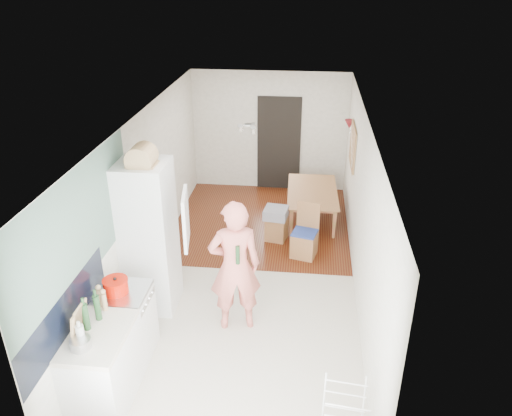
% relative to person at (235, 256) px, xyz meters
% --- Properties ---
extents(room_shell, '(3.20, 7.00, 2.50)m').
position_rel_person_xyz_m(room_shell, '(0.05, 1.13, 0.16)').
color(room_shell, white).
rests_on(room_shell, ground).
extents(floor, '(3.20, 7.00, 0.01)m').
position_rel_person_xyz_m(floor, '(0.05, 1.13, -1.09)').
color(floor, '#BBB6A2').
rests_on(floor, ground).
extents(wood_floor_overlay, '(3.20, 3.30, 0.01)m').
position_rel_person_xyz_m(wood_floor_overlay, '(0.05, 2.98, -1.08)').
color(wood_floor_overlay, '#562E13').
rests_on(wood_floor_overlay, room_shell).
extents(sage_wall_panel, '(0.02, 3.00, 1.30)m').
position_rel_person_xyz_m(sage_wall_panel, '(-1.54, -0.87, 0.76)').
color(sage_wall_panel, slate).
rests_on(sage_wall_panel, room_shell).
extents(tile_splashback, '(0.02, 1.90, 0.50)m').
position_rel_person_xyz_m(tile_splashback, '(-1.54, -1.42, 0.06)').
color(tile_splashback, black).
rests_on(tile_splashback, room_shell).
extents(doorway_recess, '(0.90, 0.04, 2.00)m').
position_rel_person_xyz_m(doorway_recess, '(0.25, 4.61, -0.09)').
color(doorway_recess, black).
rests_on(doorway_recess, room_shell).
extents(base_cabinet, '(0.60, 0.90, 0.86)m').
position_rel_person_xyz_m(base_cabinet, '(-1.25, -1.42, -0.66)').
color(base_cabinet, silver).
rests_on(base_cabinet, room_shell).
extents(worktop, '(0.62, 0.92, 0.06)m').
position_rel_person_xyz_m(worktop, '(-1.25, -1.42, -0.20)').
color(worktop, beige).
rests_on(worktop, room_shell).
extents(range_cooker, '(0.60, 0.60, 0.88)m').
position_rel_person_xyz_m(range_cooker, '(-1.25, -0.67, -0.65)').
color(range_cooker, silver).
rests_on(range_cooker, room_shell).
extents(cooker_top, '(0.60, 0.60, 0.04)m').
position_rel_person_xyz_m(cooker_top, '(-1.25, -0.67, -0.19)').
color(cooker_top, silver).
rests_on(cooker_top, room_shell).
extents(fridge_housing, '(0.66, 0.66, 2.15)m').
position_rel_person_xyz_m(fridge_housing, '(-1.22, 0.35, -0.01)').
color(fridge_housing, silver).
rests_on(fridge_housing, room_shell).
extents(fridge_door, '(0.14, 0.56, 0.70)m').
position_rel_person_xyz_m(fridge_door, '(-0.61, 0.05, 0.46)').
color(fridge_door, silver).
rests_on(fridge_door, room_shell).
extents(fridge_interior, '(0.02, 0.52, 0.66)m').
position_rel_person_xyz_m(fridge_interior, '(-0.91, 0.35, 0.46)').
color(fridge_interior, white).
rests_on(fridge_interior, room_shell).
extents(pinboard, '(0.03, 0.90, 0.70)m').
position_rel_person_xyz_m(pinboard, '(1.63, 3.03, 0.46)').
color(pinboard, tan).
rests_on(pinboard, room_shell).
extents(pinboard_frame, '(0.00, 0.94, 0.74)m').
position_rel_person_xyz_m(pinboard_frame, '(1.61, 3.03, 0.46)').
color(pinboard_frame, '#9E5C3A').
rests_on(pinboard_frame, room_shell).
extents(wall_sconce, '(0.18, 0.18, 0.16)m').
position_rel_person_xyz_m(wall_sconce, '(1.59, 3.68, 0.66)').
color(wall_sconce, maroon).
rests_on(wall_sconce, room_shell).
extents(person, '(0.90, 0.70, 2.17)m').
position_rel_person_xyz_m(person, '(0.00, 0.00, 0.00)').
color(person, '#DD7165').
rests_on(person, floor).
extents(dining_table, '(0.82, 1.42, 0.49)m').
position_rel_person_xyz_m(dining_table, '(1.01, 3.24, -0.84)').
color(dining_table, '#9E5C3A').
rests_on(dining_table, floor).
extents(dining_chair, '(0.47, 0.47, 0.91)m').
position_rel_person_xyz_m(dining_chair, '(0.87, 1.87, -0.63)').
color(dining_chair, '#9E5C3A').
rests_on(dining_chair, floor).
extents(stool, '(0.41, 0.41, 0.45)m').
position_rel_person_xyz_m(stool, '(0.38, 2.37, -0.86)').
color(stool, '#9E5C3A').
rests_on(stool, floor).
extents(grey_drape, '(0.44, 0.44, 0.17)m').
position_rel_person_xyz_m(grey_drape, '(0.36, 2.33, -0.55)').
color(grey_drape, gray).
rests_on(grey_drape, stool).
extents(bread_bin, '(0.36, 0.34, 0.19)m').
position_rel_person_xyz_m(bread_bin, '(-1.18, 0.28, 1.16)').
color(bread_bin, tan).
rests_on(bread_bin, fridge_housing).
extents(red_casserole, '(0.33, 0.33, 0.17)m').
position_rel_person_xyz_m(red_casserole, '(-1.30, -0.69, -0.08)').
color(red_casserole, red).
rests_on(red_casserole, cooker_top).
extents(steel_pan, '(0.25, 0.25, 0.11)m').
position_rel_person_xyz_m(steel_pan, '(-1.32, -1.64, -0.11)').
color(steel_pan, silver).
rests_on(steel_pan, worktop).
extents(held_bottle, '(0.05, 0.05, 0.25)m').
position_rel_person_xyz_m(held_bottle, '(0.06, -0.13, 0.10)').
color(held_bottle, '#1D3F1F').
rests_on(held_bottle, person).
extents(bottle_a, '(0.08, 0.08, 0.32)m').
position_rel_person_xyz_m(bottle_a, '(-1.37, -1.36, -0.01)').
color(bottle_a, '#1D3F1F').
rests_on(bottle_a, worktop).
extents(bottle_b, '(0.07, 0.07, 0.31)m').
position_rel_person_xyz_m(bottle_b, '(-1.31, -1.19, -0.01)').
color(bottle_b, '#1D3F1F').
rests_on(bottle_b, worktop).
extents(bottle_c, '(0.11, 0.11, 0.21)m').
position_rel_person_xyz_m(bottle_c, '(-1.35, -1.56, -0.06)').
color(bottle_c, beige).
rests_on(bottle_c, worktop).
extents(pepper_mill_front, '(0.08, 0.08, 0.22)m').
position_rel_person_xyz_m(pepper_mill_front, '(-1.38, -0.96, -0.06)').
color(pepper_mill_front, tan).
rests_on(pepper_mill_front, worktop).
extents(pepper_mill_back, '(0.07, 0.07, 0.21)m').
position_rel_person_xyz_m(pepper_mill_back, '(-1.31, -1.02, -0.06)').
color(pepper_mill_back, tan).
rests_on(pepper_mill_back, worktop).
extents(chopping_boards, '(0.12, 0.26, 0.35)m').
position_rel_person_xyz_m(chopping_boards, '(-1.40, -1.45, 0.01)').
color(chopping_boards, tan).
rests_on(chopping_boards, worktop).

